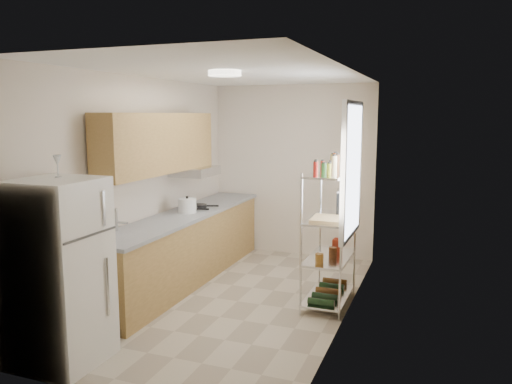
% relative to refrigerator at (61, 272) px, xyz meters
% --- Properties ---
extents(room, '(2.52, 4.42, 2.62)m').
position_rel_refrigerator_xyz_m(room, '(0.87, 1.84, 0.49)').
color(room, '#B8AB95').
rests_on(room, ground).
extents(counter_run, '(0.63, 3.51, 0.90)m').
position_rel_refrigerator_xyz_m(counter_run, '(-0.05, 2.28, -0.36)').
color(counter_run, '#B18A4B').
rests_on(counter_run, ground).
extents(upper_cabinets, '(0.33, 2.20, 0.72)m').
position_rel_refrigerator_xyz_m(upper_cabinets, '(-0.18, 1.94, 1.00)').
color(upper_cabinets, '#B18A4B').
rests_on(upper_cabinets, room).
extents(range_hood, '(0.50, 0.60, 0.12)m').
position_rel_refrigerator_xyz_m(range_hood, '(-0.13, 2.74, 0.58)').
color(range_hood, '#B7BABC').
rests_on(range_hood, room).
extents(window, '(0.06, 1.00, 1.46)m').
position_rel_refrigerator_xyz_m(window, '(2.10, 2.19, 0.74)').
color(window, white).
rests_on(window, room).
extents(bakers_rack, '(0.45, 0.90, 1.73)m').
position_rel_refrigerator_xyz_m(bakers_rack, '(1.88, 2.14, 0.30)').
color(bakers_rack, silver).
rests_on(bakers_rack, ground).
extents(ceiling_dome, '(0.34, 0.34, 0.05)m').
position_rel_refrigerator_xyz_m(ceiling_dome, '(0.87, 1.54, 1.76)').
color(ceiling_dome, white).
rests_on(ceiling_dome, room).
extents(refrigerator, '(0.67, 0.67, 1.62)m').
position_rel_refrigerator_xyz_m(refrigerator, '(0.00, 0.00, 0.00)').
color(refrigerator, white).
rests_on(refrigerator, ground).
extents(wine_glass_a, '(0.07, 0.07, 0.19)m').
position_rel_refrigerator_xyz_m(wine_glass_a, '(-0.06, 0.11, 0.90)').
color(wine_glass_a, silver).
rests_on(wine_glass_a, refrigerator).
extents(wine_glass_b, '(0.07, 0.07, 0.19)m').
position_rel_refrigerator_xyz_m(wine_glass_b, '(-0.05, 0.09, 0.90)').
color(wine_glass_b, silver).
rests_on(wine_glass_b, refrigerator).
extents(rice_cooker, '(0.23, 0.23, 0.19)m').
position_rel_refrigerator_xyz_m(rice_cooker, '(-0.02, 2.32, 0.18)').
color(rice_cooker, silver).
rests_on(rice_cooker, counter_run).
extents(frying_pan_large, '(0.29, 0.29, 0.04)m').
position_rel_refrigerator_xyz_m(frying_pan_large, '(-0.10, 2.47, 0.11)').
color(frying_pan_large, black).
rests_on(frying_pan_large, counter_run).
extents(frying_pan_small, '(0.27, 0.27, 0.04)m').
position_rel_refrigerator_xyz_m(frying_pan_small, '(-0.05, 2.70, 0.11)').
color(frying_pan_small, black).
rests_on(frying_pan_small, counter_run).
extents(cutting_board, '(0.34, 0.43, 0.03)m').
position_rel_refrigerator_xyz_m(cutting_board, '(1.87, 2.00, 0.22)').
color(cutting_board, tan).
rests_on(cutting_board, bakers_rack).
extents(espresso_machine, '(0.21, 0.28, 0.29)m').
position_rel_refrigerator_xyz_m(espresso_machine, '(1.99, 2.33, 0.35)').
color(espresso_machine, black).
rests_on(espresso_machine, bakers_rack).
extents(storage_bag, '(0.10, 0.13, 0.15)m').
position_rel_refrigerator_xyz_m(storage_bag, '(1.92, 2.38, -0.17)').
color(storage_bag, '#A92E14').
rests_on(storage_bag, bakers_rack).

